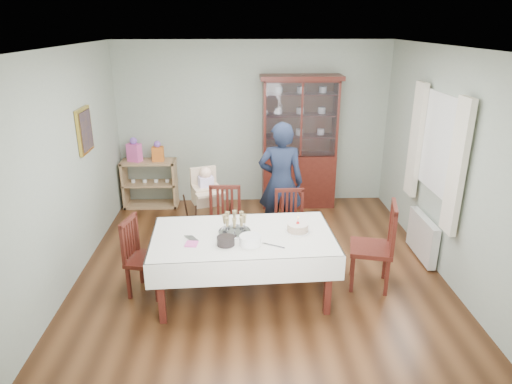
{
  "coord_description": "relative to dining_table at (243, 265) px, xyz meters",
  "views": [
    {
      "loc": [
        -0.24,
        -5.03,
        2.96
      ],
      "look_at": [
        -0.04,
        0.2,
        1.0
      ],
      "focal_mm": 32.0,
      "sensor_mm": 36.0,
      "label": 1
    }
  ],
  "objects": [
    {
      "name": "floor",
      "position": [
        0.21,
        0.5,
        -0.38
      ],
      "size": [
        5.0,
        5.0,
        0.0
      ],
      "primitive_type": "plane",
      "color": "#593319",
      "rests_on": "ground"
    },
    {
      "name": "room_shell",
      "position": [
        0.21,
        1.03,
        1.32
      ],
      "size": [
        5.0,
        5.0,
        5.0
      ],
      "color": "#9EAA99",
      "rests_on": "floor"
    },
    {
      "name": "dining_table",
      "position": [
        0.0,
        0.0,
        0.0
      ],
      "size": [
        2.06,
        1.25,
        0.76
      ],
      "rotation": [
        0.0,
        0.0,
        0.05
      ],
      "color": "#4C1B13",
      "rests_on": "floor"
    },
    {
      "name": "china_cabinet",
      "position": [
        0.96,
        2.76,
        0.74
      ],
      "size": [
        1.3,
        0.48,
        2.18
      ],
      "color": "#4C1B13",
      "rests_on": "floor"
    },
    {
      "name": "sideboard",
      "position": [
        -1.54,
        2.78,
        0.02
      ],
      "size": [
        0.9,
        0.38,
        0.8
      ],
      "color": "tan",
      "rests_on": "floor"
    },
    {
      "name": "picture_frame",
      "position": [
        -2.01,
        1.3,
        1.27
      ],
      "size": [
        0.04,
        0.48,
        0.58
      ],
      "primitive_type": "cube",
      "color": "gold",
      "rests_on": "room_shell"
    },
    {
      "name": "window",
      "position": [
        2.43,
        0.8,
        1.17
      ],
      "size": [
        0.04,
        1.02,
        1.22
      ],
      "primitive_type": "cube",
      "color": "white",
      "rests_on": "room_shell"
    },
    {
      "name": "curtain_left",
      "position": [
        2.37,
        0.18,
        1.07
      ],
      "size": [
        0.07,
        0.3,
        1.55
      ],
      "primitive_type": "cube",
      "color": "silver",
      "rests_on": "room_shell"
    },
    {
      "name": "curtain_right",
      "position": [
        2.37,
        1.42,
        1.07
      ],
      "size": [
        0.07,
        0.3,
        1.55
      ],
      "primitive_type": "cube",
      "color": "silver",
      "rests_on": "room_shell"
    },
    {
      "name": "radiator",
      "position": [
        2.37,
        0.8,
        -0.08
      ],
      "size": [
        0.1,
        0.8,
        0.55
      ],
      "primitive_type": "cube",
      "color": "white",
      "rests_on": "floor"
    },
    {
      "name": "chair_far_left",
      "position": [
        -0.23,
        0.88,
        -0.1
      ],
      "size": [
        0.45,
        0.45,
        0.96
      ],
      "rotation": [
        0.0,
        0.0,
        -0.05
      ],
      "color": "#4C1B13",
      "rests_on": "floor"
    },
    {
      "name": "chair_far_right",
      "position": [
        0.63,
        0.9,
        -0.12
      ],
      "size": [
        0.42,
        0.42,
        0.9
      ],
      "rotation": [
        0.0,
        0.0,
        0.03
      ],
      "color": "#4C1B13",
      "rests_on": "floor"
    },
    {
      "name": "chair_end_left",
      "position": [
        -1.11,
        0.1,
        -0.11
      ],
      "size": [
        0.49,
        0.49,
        0.91
      ],
      "rotation": [
        0.0,
        0.0,
        1.35
      ],
      "color": "#4C1B13",
      "rests_on": "floor"
    },
    {
      "name": "chair_end_right",
      "position": [
        1.51,
        0.15,
        -0.07
      ],
      "size": [
        0.57,
        0.57,
        1.05
      ],
      "rotation": [
        0.0,
        0.0,
        -1.81
      ],
      "color": "#4C1B13",
      "rests_on": "floor"
    },
    {
      "name": "woman",
      "position": [
        0.54,
        1.44,
        0.47
      ],
      "size": [
        0.66,
        0.47,
        1.72
      ],
      "primitive_type": "imported",
      "rotation": [
        0.0,
        0.0,
        3.04
      ],
      "color": "black",
      "rests_on": "floor"
    },
    {
      "name": "high_chair",
      "position": [
        -0.49,
        1.41,
        0.05
      ],
      "size": [
        0.62,
        0.62,
        1.1
      ],
      "rotation": [
        0.0,
        0.0,
        0.33
      ],
      "color": "black",
      "rests_on": "floor"
    },
    {
      "name": "champagne_tray",
      "position": [
        -0.09,
        0.06,
        0.44
      ],
      "size": [
        0.36,
        0.36,
        0.22
      ],
      "color": "silver",
      "rests_on": "dining_table"
    },
    {
      "name": "birthday_cake",
      "position": [
        0.61,
        0.05,
        0.42
      ],
      "size": [
        0.27,
        0.27,
        0.19
      ],
      "color": "white",
      "rests_on": "dining_table"
    },
    {
      "name": "plate_stack_dark",
      "position": [
        -0.18,
        -0.23,
        0.42
      ],
      "size": [
        0.25,
        0.25,
        0.09
      ],
      "primitive_type": "cylinder",
      "rotation": [
        0.0,
        0.0,
        0.4
      ],
      "color": "black",
      "rests_on": "dining_table"
    },
    {
      "name": "plate_stack_white",
      "position": [
        0.08,
        -0.23,
        0.42
      ],
      "size": [
        0.28,
        0.28,
        0.1
      ],
      "primitive_type": "cylinder",
      "rotation": [
        0.0,
        0.0,
        -0.26
      ],
      "color": "white",
      "rests_on": "dining_table"
    },
    {
      "name": "napkin_stack",
      "position": [
        -0.54,
        -0.22,
        0.38
      ],
      "size": [
        0.14,
        0.14,
        0.02
      ],
      "primitive_type": "cube",
      "rotation": [
        0.0,
        0.0,
        -0.12
      ],
      "color": "#E454A8",
      "rests_on": "dining_table"
    },
    {
      "name": "cutlery",
      "position": [
        -0.59,
        -0.08,
        0.38
      ],
      "size": [
        0.19,
        0.2,
        0.01
      ],
      "primitive_type": null,
      "rotation": [
        0.0,
        0.0,
        0.56
      ],
      "color": "silver",
      "rests_on": "dining_table"
    },
    {
      "name": "cake_knife",
      "position": [
        0.32,
        -0.28,
        0.38
      ],
      "size": [
        0.23,
        0.14,
        0.01
      ],
      "primitive_type": "cube",
      "rotation": [
        0.0,
        0.0,
        -0.51
      ],
      "color": "silver",
      "rests_on": "dining_table"
    },
    {
      "name": "gift_bag_pink",
      "position": [
        -1.75,
        2.76,
        0.59
      ],
      "size": [
        0.25,
        0.21,
        0.4
      ],
      "color": "#E454A8",
      "rests_on": "sideboard"
    },
    {
      "name": "gift_bag_orange",
      "position": [
        -1.36,
        2.76,
        0.57
      ],
      "size": [
        0.19,
        0.13,
        0.34
      ],
      "color": "orange",
      "rests_on": "sideboard"
    }
  ]
}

